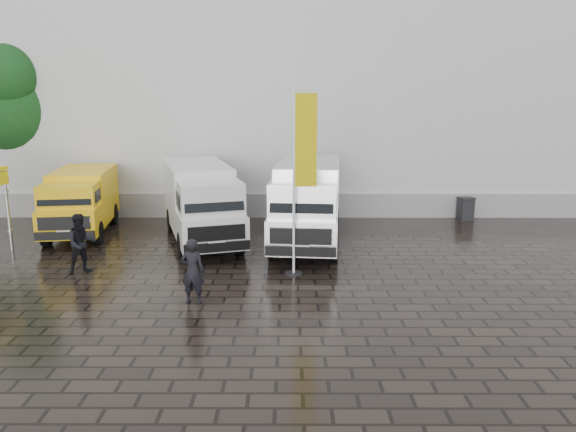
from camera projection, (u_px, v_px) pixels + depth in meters
name	position (u px, v px, depth m)	size (l,w,h in m)	color
ground	(281.00, 279.00, 15.71)	(120.00, 120.00, 0.00)	black
exhibition_hall	(323.00, 75.00, 30.02)	(44.00, 16.00, 12.00)	silver
hall_plinth	(332.00, 206.00, 23.35)	(44.00, 0.15, 1.00)	gray
van_yellow	(81.00, 203.00, 20.50)	(1.92, 4.98, 2.30)	yellow
van_white	(201.00, 204.00, 19.43)	(2.02, 6.07, 2.63)	white
van_silver	(307.00, 205.00, 19.13)	(2.10, 6.31, 2.73)	silver
flagpole	(301.00, 171.00, 15.52)	(0.88, 0.50, 5.31)	black
tree	(14.00, 103.00, 23.87)	(4.06, 4.13, 7.29)	black
wheelie_bin	(465.00, 209.00, 22.88)	(0.57, 0.57, 0.94)	black
person_front	(193.00, 271.00, 13.78)	(0.60, 0.39, 1.65)	black
person_tent	(82.00, 243.00, 16.13)	(0.84, 0.66, 1.74)	black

